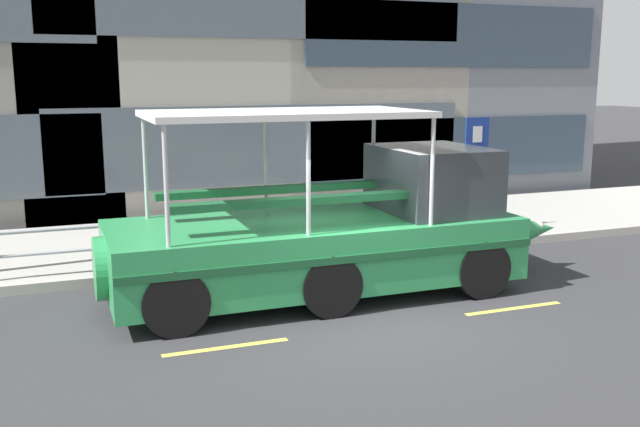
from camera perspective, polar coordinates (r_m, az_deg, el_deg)
name	(u,v)px	position (r m, az deg, el deg)	size (l,w,h in m)	color
ground_plane	(364,314)	(11.62, 3.49, -7.94)	(120.00, 120.00, 0.00)	#333335
sidewalk	(265,236)	(16.67, -4.42, -1.78)	(32.00, 4.80, 0.18)	#A8A59E
curb_edge	(300,262)	(14.37, -1.60, -3.84)	(32.00, 0.18, 0.18)	#B2ADA3
lane_centreline	(381,326)	(11.08, 4.86, -8.92)	(25.80, 0.12, 0.01)	#DBD64C
curb_guardrail	(278,226)	(14.42, -3.32, -0.99)	(10.61, 0.09, 0.88)	#9EA0A8
parking_sign	(476,155)	(16.75, 12.26, 4.59)	(0.60, 0.12, 2.64)	#4C4F54
duck_tour_boat	(342,233)	(12.50, 1.78, -1.54)	(8.67, 2.65, 3.18)	#2D9351
pedestrian_near_bow	(393,186)	(16.62, 5.84, 2.22)	(0.30, 0.48, 1.77)	black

